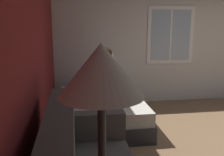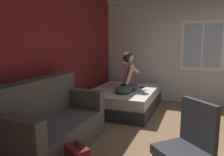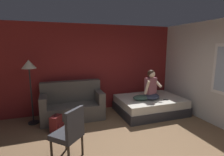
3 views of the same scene
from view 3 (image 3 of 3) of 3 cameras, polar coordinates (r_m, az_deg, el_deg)
wall_back_accent at (r=5.66m, az=-4.17°, el=3.38°), size 9.96×0.16×2.70m
bed at (r=5.60m, az=12.18°, el=-8.63°), size 1.95×1.46×0.48m
couch at (r=5.16m, az=-12.77°, el=-8.47°), size 1.71×0.83×1.04m
side_chair at (r=3.35m, az=-13.69°, el=-16.68°), size 0.65×0.65×0.98m
person_seated at (r=5.31m, az=12.64°, el=-2.97°), size 0.62×0.56×0.88m
backpack at (r=4.54m, az=-17.70°, el=-14.13°), size 0.34×0.35×0.46m
throw_pillow at (r=5.22m, az=9.44°, el=-6.34°), size 0.49×0.37×0.14m
cell_phone at (r=5.40m, az=17.13°, el=-6.80°), size 0.16×0.13×0.01m
floor_lamp at (r=4.92m, az=-25.41°, el=2.25°), size 0.36×0.36×1.70m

